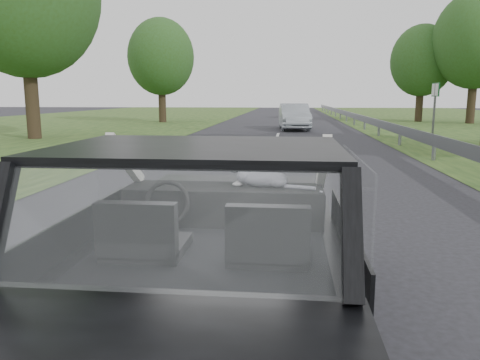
% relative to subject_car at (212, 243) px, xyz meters
% --- Properties ---
extents(ground, '(140.00, 140.00, 0.00)m').
position_rel_subject_car_xyz_m(ground, '(0.00, 0.00, -0.72)').
color(ground, '#35353D').
rests_on(ground, ground).
extents(subject_car, '(1.80, 4.00, 1.45)m').
position_rel_subject_car_xyz_m(subject_car, '(0.00, 0.00, 0.00)').
color(subject_car, black).
rests_on(subject_car, ground).
extents(dashboard, '(1.58, 0.45, 0.30)m').
position_rel_subject_car_xyz_m(dashboard, '(0.00, 0.62, 0.12)').
color(dashboard, black).
rests_on(dashboard, subject_car).
extents(driver_seat, '(0.50, 0.72, 0.42)m').
position_rel_subject_car_xyz_m(driver_seat, '(-0.40, -0.29, 0.16)').
color(driver_seat, black).
rests_on(driver_seat, subject_car).
extents(passenger_seat, '(0.50, 0.72, 0.42)m').
position_rel_subject_car_xyz_m(passenger_seat, '(0.40, -0.29, 0.16)').
color(passenger_seat, black).
rests_on(passenger_seat, subject_car).
extents(steering_wheel, '(0.36, 0.36, 0.04)m').
position_rel_subject_car_xyz_m(steering_wheel, '(-0.40, 0.33, 0.20)').
color(steering_wheel, black).
rests_on(steering_wheel, dashboard).
extents(cat, '(0.54, 0.25, 0.23)m').
position_rel_subject_car_xyz_m(cat, '(0.31, 0.64, 0.35)').
color(cat, '#9596A0').
rests_on(cat, dashboard).
extents(guardrail, '(0.05, 90.00, 0.32)m').
position_rel_subject_car_xyz_m(guardrail, '(4.30, 10.00, -0.15)').
color(guardrail, gray).
rests_on(guardrail, ground).
extents(other_car, '(1.92, 4.22, 1.35)m').
position_rel_subject_car_xyz_m(other_car, '(0.75, 21.68, -0.05)').
color(other_car, '#9DA5AF').
rests_on(other_car, ground).
extents(highway_sign, '(0.10, 0.90, 2.25)m').
position_rel_subject_car_xyz_m(highway_sign, '(6.29, 16.62, 0.40)').
color(highway_sign, '#18632F').
rests_on(highway_sign, ground).
extents(tree_2, '(4.77, 4.77, 6.29)m').
position_rel_subject_car_xyz_m(tree_2, '(9.31, 30.35, 2.42)').
color(tree_2, '#2F602B').
rests_on(tree_2, ground).
extents(tree_3, '(5.64, 5.64, 7.97)m').
position_rel_subject_car_xyz_m(tree_3, '(11.97, 28.34, 3.26)').
color(tree_3, '#2F602B').
rests_on(tree_3, ground).
extents(tree_5, '(7.60, 7.60, 8.95)m').
position_rel_subject_car_xyz_m(tree_5, '(-9.90, 15.17, 3.75)').
color(tree_5, '#2F602B').
rests_on(tree_5, ground).
extents(tree_6, '(5.11, 5.11, 6.58)m').
position_rel_subject_car_xyz_m(tree_6, '(-7.97, 27.83, 2.57)').
color(tree_6, '#2F602B').
rests_on(tree_6, ground).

